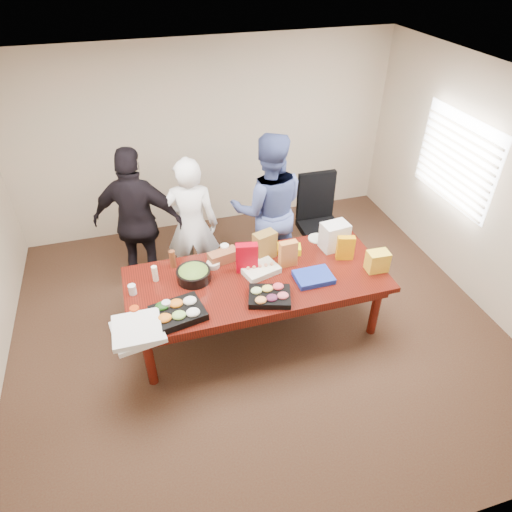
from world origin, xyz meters
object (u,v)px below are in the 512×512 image
object	(u,v)px
sheet_cake	(260,269)
salad_bowl	(194,275)
conference_table	(257,303)
person_center	(192,226)
office_chair	(321,226)
person_right	(268,209)

from	to	relation	value
sheet_cake	salad_bowl	distance (m)	0.72
conference_table	salad_bowl	bearing A→B (deg)	166.17
person_center	sheet_cake	bearing A→B (deg)	134.77
person_center	office_chair	bearing A→B (deg)	-168.76
person_center	person_right	world-z (taller)	person_right
office_chair	sheet_cake	size ratio (longest dim) A/B	3.15
person_right	sheet_cake	size ratio (longest dim) A/B	5.12
office_chair	person_right	distance (m)	0.83
person_center	sheet_cake	xyz separation A→B (m)	(0.58, -0.91, -0.11)
office_chair	person_right	xyz separation A→B (m)	(-0.74, 0.00, 0.38)
conference_table	person_center	distance (m)	1.24
office_chair	person_center	world-z (taller)	person_center
sheet_cake	salad_bowl	size ratio (longest dim) A/B	1.04
office_chair	salad_bowl	world-z (taller)	office_chair
office_chair	sheet_cake	distance (m)	1.43
person_right	salad_bowl	bearing A→B (deg)	48.34
conference_table	office_chair	bearing A→B (deg)	39.39
office_chair	salad_bowl	size ratio (longest dim) A/B	3.27
sheet_cake	salad_bowl	xyz separation A→B (m)	(-0.72, 0.08, 0.03)
person_center	salad_bowl	xyz separation A→B (m)	(-0.13, -0.83, -0.08)
office_chair	person_center	xyz separation A→B (m)	(-1.70, 0.03, 0.29)
person_center	salad_bowl	distance (m)	0.85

